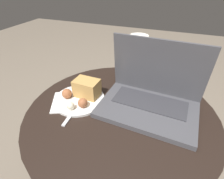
{
  "coord_description": "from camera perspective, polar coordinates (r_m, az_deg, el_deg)",
  "views": [
    {
      "loc": [
        0.13,
        -0.45,
        0.94
      ],
      "look_at": [
        -0.04,
        0.02,
        0.6
      ],
      "focal_mm": 28.0,
      "sensor_mm": 36.0,
      "label": 1
    }
  ],
  "objects": [
    {
      "name": "beer_glass",
      "position": [
        0.73,
        7.89,
        9.33
      ],
      "size": [
        0.07,
        0.07,
        0.21
      ],
      "color": "#C6701E",
      "rests_on": "table"
    },
    {
      "name": "laptop",
      "position": [
        0.63,
        12.58,
        -1.83
      ],
      "size": [
        0.35,
        0.24,
        0.23
      ],
      "color": "#47474C",
      "rests_on": "table"
    },
    {
      "name": "napkin",
      "position": [
        0.67,
        -11.41,
        -3.68
      ],
      "size": [
        0.22,
        0.19,
        0.0
      ],
      "color": "white",
      "rests_on": "table"
    },
    {
      "name": "snack_plate",
      "position": [
        0.67,
        -9.73,
        -1.3
      ],
      "size": [
        0.19,
        0.19,
        0.07
      ],
      "color": "white",
      "rests_on": "table"
    },
    {
      "name": "fork",
      "position": [
        0.65,
        -11.24,
        -5.32
      ],
      "size": [
        0.03,
        0.18,
        0.0
      ],
      "color": "silver",
      "rests_on": "table"
    },
    {
      "name": "table",
      "position": [
        0.72,
        2.58,
        -14.98
      ],
      "size": [
        0.67,
        0.67,
        0.53
      ],
      "color": "#9E9EA3",
      "rests_on": "ground_plane"
    }
  ]
}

